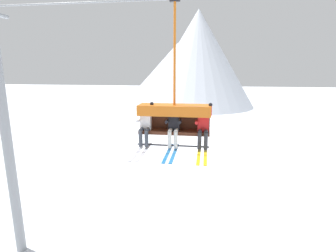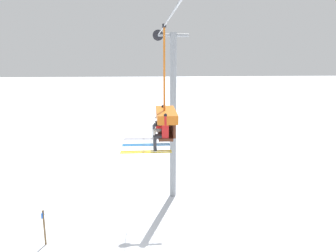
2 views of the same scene
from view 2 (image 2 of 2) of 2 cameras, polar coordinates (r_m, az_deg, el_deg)
The scene contains 7 objects.
lift_tower_near at distance 17.96m, azimuth 0.84°, elevation 2.07°, with size 0.36×1.88×9.27m.
lift_cable at distance 9.33m, azimuth -0.00°, elevation 17.99°, with size 18.65×0.05×0.05m.
chairlift_chair at distance 11.55m, azimuth -0.27°, elevation 1.51°, with size 2.12×0.74×4.06m.
skier_white at distance 12.43m, azimuth -1.48°, elevation 0.83°, with size 0.48×1.70×1.34m.
skier_black at distance 11.61m, azimuth -1.36°, elevation -0.13°, with size 0.46×1.70×1.23m.
skier_red at distance 10.77m, azimuth -1.14°, elevation -1.04°, with size 0.48×1.70×1.34m.
trail_sign at distance 15.53m, azimuth -20.77°, elevation -15.89°, with size 0.36×0.08×1.60m.
Camera 2 is at (10.93, -1.38, 8.14)m, focal length 35.00 mm.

